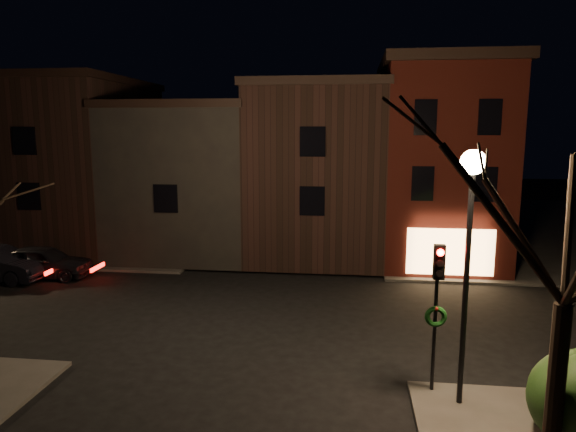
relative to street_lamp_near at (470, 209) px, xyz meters
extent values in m
plane|color=black|center=(-6.20, 6.00, -5.18)|extent=(120.00, 120.00, 0.00)
cube|color=#2D2B28|center=(-26.20, 26.00, -5.12)|extent=(30.00, 30.00, 0.12)
cube|color=#44110C|center=(1.80, 15.50, -0.06)|extent=(6.00, 8.00, 10.00)
cube|color=black|center=(1.80, 15.50, 5.19)|extent=(6.50, 8.50, 0.50)
cube|color=#FFBE72|center=(1.80, 11.45, -3.76)|extent=(4.00, 0.12, 2.20)
cube|color=black|center=(-4.70, 16.50, -0.56)|extent=(7.00, 10.00, 9.00)
cube|color=black|center=(-4.70, 16.50, 4.14)|extent=(7.30, 10.30, 0.40)
cube|color=black|center=(-11.95, 16.50, -1.06)|extent=(7.50, 10.00, 8.00)
cube|color=black|center=(-11.95, 16.50, 3.14)|extent=(7.80, 10.30, 0.40)
cube|color=black|center=(-19.20, 16.50, -0.31)|extent=(7.00, 10.00, 9.50)
cube|color=black|center=(-19.20, 16.50, 4.64)|extent=(7.30, 10.30, 0.40)
cylinder|color=black|center=(0.00, 0.00, -2.06)|extent=(0.14, 0.14, 6.00)
sphere|color=#FFD18C|center=(0.00, 0.00, 1.12)|extent=(0.60, 0.60, 0.60)
cylinder|color=black|center=(-0.60, 0.60, -3.06)|extent=(0.10, 0.10, 4.00)
cube|color=black|center=(-0.60, 0.42, -1.46)|extent=(0.28, 0.22, 0.90)
cylinder|color=#FF0C07|center=(-0.60, 0.30, -1.18)|extent=(0.18, 0.06, 0.18)
cylinder|color=black|center=(-0.60, 0.30, -1.46)|extent=(0.18, 0.06, 0.18)
cylinder|color=black|center=(-0.60, 0.30, -1.74)|extent=(0.18, 0.06, 0.18)
torus|color=#0C380F|center=(-0.60, 0.51, -2.96)|extent=(0.58, 0.14, 0.58)
sphere|color=#990C0C|center=(-0.60, 0.49, -2.74)|extent=(0.12, 0.12, 0.12)
cylinder|color=black|center=(1.30, -2.50, -3.27)|extent=(0.36, 0.36, 3.57)
imported|color=black|center=(-17.55, 9.68, -4.39)|extent=(4.71, 2.09, 1.58)
camera|label=1|loc=(-2.89, -12.70, 1.87)|focal=32.00mm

